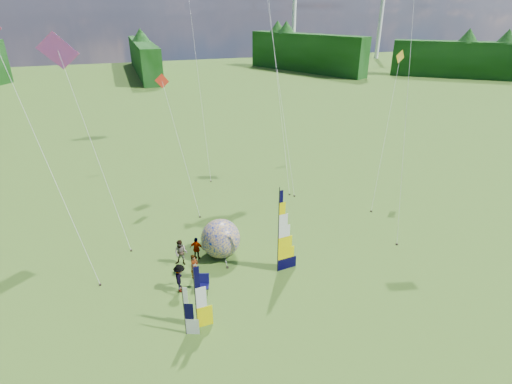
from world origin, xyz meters
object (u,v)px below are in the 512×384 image
object	(u,v)px
bol_inflatable	(221,239)
spectator_c	(180,278)
feather_banner_main	(278,233)
kite_whale	(274,39)
camp_chair	(203,285)
spectator_d	(197,249)
side_banner_left	(195,299)
side_banner_far	(184,311)
spectator_b	(181,253)
spectator_a	(194,266)

from	to	relation	value
bol_inflatable	spectator_c	world-z (taller)	bol_inflatable
feather_banner_main	kite_whale	distance (m)	18.70
feather_banner_main	kite_whale	bearing A→B (deg)	64.16
spectator_c	camp_chair	size ratio (longest dim) A/B	1.56
spectator_d	side_banner_left	bearing A→B (deg)	109.75
spectator_c	spectator_d	size ratio (longest dim) A/B	1.11
feather_banner_main	spectator_d	distance (m)	5.55
side_banner_left	camp_chair	xyz separation A→B (m)	(0.88, 2.57, -1.29)
side_banner_far	bol_inflatable	bearing A→B (deg)	82.53
bol_inflatable	spectator_d	world-z (taller)	bol_inflatable
side_banner_far	camp_chair	world-z (taller)	side_banner_far
kite_whale	feather_banner_main	bearing A→B (deg)	-130.24
side_banner_left	kite_whale	world-z (taller)	kite_whale
side_banner_left	camp_chair	size ratio (longest dim) A/B	3.30
feather_banner_main	spectator_b	distance (m)	6.27
spectator_a	spectator_b	xyz separation A→B (m)	(-0.51, 1.55, 0.08)
side_banner_left	spectator_c	world-z (taller)	side_banner_left
side_banner_far	kite_whale	bearing A→B (deg)	79.08
feather_banner_main	spectator_d	world-z (taller)	feather_banner_main
spectator_a	camp_chair	bearing A→B (deg)	-120.90
camp_chair	spectator_b	bearing A→B (deg)	122.96
side_banner_far	spectator_c	xyz separation A→B (m)	(0.31, 3.37, -0.55)
bol_inflatable	spectator_d	size ratio (longest dim) A/B	1.60
feather_banner_main	camp_chair	world-z (taller)	feather_banner_main
kite_whale	side_banner_far	bearing A→B (deg)	-142.56
side_banner_left	spectator_c	size ratio (longest dim) A/B	2.12
side_banner_left	camp_chair	bearing A→B (deg)	68.52
spectator_a	spectator_b	bearing A→B (deg)	70.47
side_banner_far	spectator_b	distance (m)	6.00
feather_banner_main	spectator_c	distance (m)	6.14
spectator_a	kite_whale	xyz separation A→B (m)	(10.42, 14.05, 11.38)
spectator_d	spectator_b	bearing A→B (deg)	43.89
kite_whale	camp_chair	bearing A→B (deg)	-143.25
side_banner_left	spectator_d	size ratio (longest dim) A/B	2.35
side_banner_left	bol_inflatable	size ratio (longest dim) A/B	1.47
spectator_c	spectator_d	bearing A→B (deg)	-18.49
side_banner_far	camp_chair	xyz separation A→B (m)	(1.50, 2.78, -0.87)
side_banner_far	kite_whale	distance (m)	24.33
side_banner_far	spectator_d	size ratio (longest dim) A/B	1.81
feather_banner_main	spectator_a	distance (m)	5.35
spectator_b	spectator_c	size ratio (longest dim) A/B	0.98
side_banner_far	spectator_a	world-z (taller)	side_banner_far
spectator_b	spectator_c	xyz separation A→B (m)	(-0.48, -2.55, 0.02)
side_banner_far	feather_banner_main	bearing A→B (deg)	49.50
feather_banner_main	side_banner_left	xyz separation A→B (m)	(-5.55, -3.06, -0.87)
side_banner_left	spectator_c	distance (m)	3.33
kite_whale	side_banner_left	bearing A→B (deg)	-141.47
spectator_d	kite_whale	xyz separation A→B (m)	(9.90, 12.27, 11.37)
side_banner_far	spectator_c	size ratio (longest dim) A/B	1.64
spectator_a	side_banner_left	bearing A→B (deg)	-137.26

